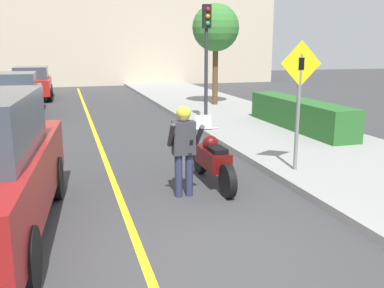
# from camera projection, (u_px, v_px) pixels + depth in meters

# --- Properties ---
(ground_plane) EXTENTS (80.00, 80.00, 0.00)m
(ground_plane) POSITION_uv_depth(u_px,v_px,m) (189.00, 256.00, 5.61)
(ground_plane) COLOR #38383A
(sidewalk_curb) EXTENTS (4.40, 44.00, 0.15)m
(sidewalk_curb) POSITION_uv_depth(u_px,v_px,m) (329.00, 153.00, 10.66)
(sidewalk_curb) COLOR gray
(sidewalk_curb) RESTS_ON ground
(road_center_line) EXTENTS (0.12, 36.00, 0.01)m
(road_center_line) POSITION_uv_depth(u_px,v_px,m) (102.00, 153.00, 11.05)
(road_center_line) COLOR yellow
(road_center_line) RESTS_ON ground
(building_backdrop) EXTENTS (28.00, 1.20, 9.45)m
(building_backdrop) POSITION_uv_depth(u_px,v_px,m) (82.00, 15.00, 28.85)
(building_backdrop) COLOR beige
(building_backdrop) RESTS_ON ground
(motorcycle) EXTENTS (0.62, 2.25, 1.29)m
(motorcycle) POSITION_uv_depth(u_px,v_px,m) (213.00, 159.00, 8.44)
(motorcycle) COLOR black
(motorcycle) RESTS_ON ground
(person_biker) EXTENTS (0.59, 0.46, 1.67)m
(person_biker) POSITION_uv_depth(u_px,v_px,m) (184.00, 142.00, 7.62)
(person_biker) COLOR #282D4C
(person_biker) RESTS_ON ground
(crossing_sign) EXTENTS (0.91, 0.08, 2.65)m
(crossing_sign) POSITION_uv_depth(u_px,v_px,m) (299.00, 94.00, 8.65)
(crossing_sign) COLOR slate
(crossing_sign) RESTS_ON sidewalk_curb
(traffic_light) EXTENTS (0.26, 0.30, 3.87)m
(traffic_light) POSITION_uv_depth(u_px,v_px,m) (206.00, 42.00, 14.16)
(traffic_light) COLOR #2D2D30
(traffic_light) RESTS_ON sidewalk_curb
(hedge_row) EXTENTS (0.90, 5.09, 0.90)m
(hedge_row) POSITION_uv_depth(u_px,v_px,m) (299.00, 114.00, 13.47)
(hedge_row) COLOR #286028
(hedge_row) RESTS_ON sidewalk_curb
(street_tree) EXTENTS (2.03, 2.03, 4.33)m
(street_tree) POSITION_uv_depth(u_px,v_px,m) (216.00, 28.00, 18.40)
(street_tree) COLOR brown
(street_tree) RESTS_ON sidewalk_curb
(parked_car_grey) EXTENTS (1.88, 4.20, 1.68)m
(parked_car_grey) POSITION_uv_depth(u_px,v_px,m) (16.00, 93.00, 16.99)
(parked_car_grey) COLOR black
(parked_car_grey) RESTS_ON ground
(parked_car_red) EXTENTS (1.88, 4.20, 1.68)m
(parked_car_red) POSITION_uv_depth(u_px,v_px,m) (32.00, 83.00, 22.04)
(parked_car_red) COLOR black
(parked_car_red) RESTS_ON ground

